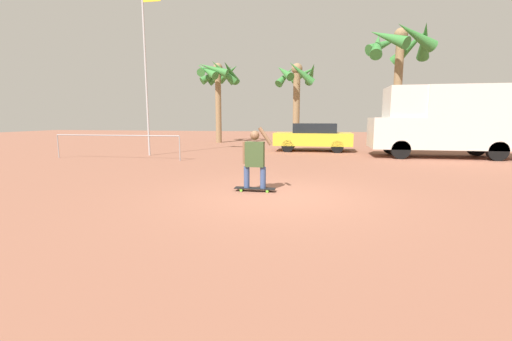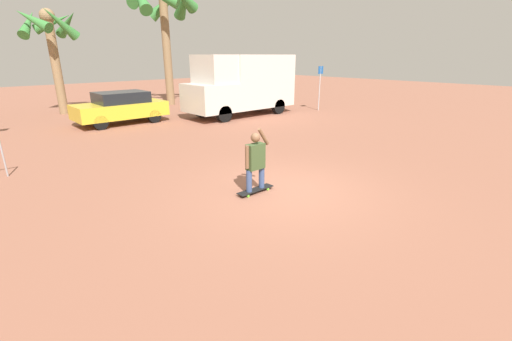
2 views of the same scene
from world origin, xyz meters
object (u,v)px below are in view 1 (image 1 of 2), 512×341
at_px(person_skateboarder, 255,156).
at_px(flagpole, 146,61).
at_px(palm_tree_near_van, 399,49).
at_px(camper_van, 446,119).
at_px(palm_tree_far_left, 218,77).
at_px(parked_car_yellow, 313,136).
at_px(palm_tree_center_background, 297,81).
at_px(skateboard, 255,188).

xyz_separation_m(person_skateboarder, flagpole, (-6.55, 7.26, 3.57)).
xyz_separation_m(person_skateboarder, palm_tree_near_van, (6.34, 15.58, 5.24)).
bearing_deg(flagpole, camper_van, 7.04).
xyz_separation_m(camper_van, palm_tree_far_left, (-13.13, 7.66, 3.07)).
xyz_separation_m(person_skateboarder, camper_van, (7.21, 8.96, 0.87)).
bearing_deg(palm_tree_near_van, parked_car_yellow, -138.66).
xyz_separation_m(person_skateboarder, palm_tree_center_background, (-0.10, 16.21, 3.45)).
bearing_deg(palm_tree_near_van, palm_tree_far_left, 175.15).
distance_m(skateboard, palm_tree_center_background, 16.76).
bearing_deg(skateboard, flagpole, 132.04).
relative_size(skateboard, person_skateboarder, 0.67).
xyz_separation_m(palm_tree_near_van, flagpole, (-12.89, -8.32, -1.66)).
distance_m(skateboard, camper_van, 11.62).
relative_size(palm_tree_near_van, palm_tree_far_left, 1.29).
xyz_separation_m(skateboard, parked_car_yellow, (1.19, 11.05, 0.73)).
bearing_deg(palm_tree_center_background, flagpole, -125.77).
bearing_deg(flagpole, person_skateboarder, -47.97).
bearing_deg(palm_tree_near_van, camper_van, -82.52).
relative_size(person_skateboarder, palm_tree_center_background, 0.27).
xyz_separation_m(camper_van, flagpole, (-13.76, -1.70, 2.70)).
relative_size(skateboard, palm_tree_far_left, 0.17).
distance_m(palm_tree_center_background, flagpole, 11.03).
bearing_deg(person_skateboarder, parked_car_yellow, 83.83).
distance_m(palm_tree_near_van, palm_tree_far_left, 12.37).
bearing_deg(parked_car_yellow, skateboard, -96.16).
xyz_separation_m(skateboard, person_skateboarder, (-0.00, -0.00, 0.80)).
height_order(palm_tree_far_left, flagpole, flagpole).
relative_size(palm_tree_center_background, palm_tree_far_left, 0.95).
bearing_deg(palm_tree_near_van, skateboard, -112.15).
relative_size(palm_tree_near_van, palm_tree_center_background, 1.35).
bearing_deg(palm_tree_center_background, camper_van, -44.76).
xyz_separation_m(palm_tree_near_van, palm_tree_far_left, (-12.26, 1.04, -1.30)).
distance_m(person_skateboarder, camper_van, 11.54).
bearing_deg(palm_tree_far_left, palm_tree_near_van, -4.85).
bearing_deg(camper_van, palm_tree_near_van, 97.48).
relative_size(palm_tree_center_background, flagpole, 0.71).
height_order(person_skateboarder, palm_tree_center_background, palm_tree_center_background).
relative_size(camper_van, palm_tree_far_left, 1.06).
bearing_deg(flagpole, parked_car_yellow, 26.08).
relative_size(skateboard, palm_tree_near_van, 0.13).
bearing_deg(camper_van, skateboard, -128.83).
height_order(skateboard, parked_car_yellow, parked_car_yellow).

